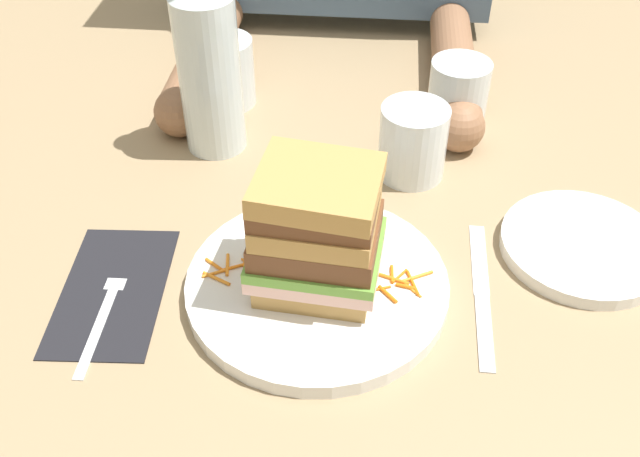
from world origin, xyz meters
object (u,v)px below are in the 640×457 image
at_px(empty_tumbler_1, 225,72).
at_px(side_plate, 583,246).
at_px(napkin_dark, 113,290).
at_px(fork, 106,304).
at_px(sandwich, 317,231).
at_px(water_bottle, 208,63).
at_px(empty_tumbler_0, 458,96).
at_px(main_plate, 317,285).
at_px(juice_glass, 413,145).
at_px(knife, 482,296).

height_order(empty_tumbler_1, side_plate, empty_tumbler_1).
height_order(napkin_dark, fork, fork).
xyz_separation_m(sandwich, napkin_dark, (-0.20, -0.02, -0.08)).
bearing_deg(water_bottle, empty_tumbler_1, 93.30).
relative_size(empty_tumbler_0, side_plate, 0.53).
height_order(empty_tumbler_0, side_plate, empty_tumbler_0).
relative_size(main_plate, side_plate, 1.51).
bearing_deg(water_bottle, napkin_dark, -101.15).
bearing_deg(empty_tumbler_0, fork, -134.68).
xyz_separation_m(main_plate, side_plate, (0.27, 0.08, -0.00)).
bearing_deg(empty_tumbler_1, fork, -96.68).
height_order(sandwich, empty_tumbler_1, sandwich).
bearing_deg(juice_glass, napkin_dark, -142.52).
relative_size(main_plate, empty_tumbler_0, 2.83).
distance_m(juice_glass, side_plate, 0.22).
bearing_deg(sandwich, empty_tumbler_0, 64.68).
distance_m(main_plate, fork, 0.21).
height_order(fork, juice_glass, juice_glass).
xyz_separation_m(napkin_dark, water_bottle, (0.05, 0.26, 0.11)).
height_order(main_plate, side_plate, main_plate).
relative_size(juice_glass, empty_tumbler_0, 0.97).
height_order(fork, empty_tumbler_1, empty_tumbler_1).
distance_m(empty_tumbler_1, side_plate, 0.50).
bearing_deg(knife, napkin_dark, -175.85).
bearing_deg(empty_tumbler_1, main_plate, -65.61).
distance_m(main_plate, napkin_dark, 0.20).
relative_size(water_bottle, empty_tumbler_1, 2.84).
bearing_deg(sandwich, empty_tumbler_1, 114.40).
height_order(water_bottle, side_plate, water_bottle).
height_order(juice_glass, empty_tumbler_0, empty_tumbler_0).
bearing_deg(side_plate, water_bottle, 159.34).
xyz_separation_m(fork, side_plate, (0.47, 0.13, 0.00)).
relative_size(fork, juice_glass, 1.88).
xyz_separation_m(main_plate, knife, (0.16, 0.01, -0.01)).
bearing_deg(knife, main_plate, -177.39).
xyz_separation_m(water_bottle, empty_tumbler_1, (-0.01, 0.10, -0.07)).
bearing_deg(knife, water_bottle, 143.03).
xyz_separation_m(juice_glass, empty_tumbler_0, (0.06, 0.11, 0.01)).
bearing_deg(knife, sandwich, -177.30).
bearing_deg(side_plate, fork, -165.18).
height_order(sandwich, empty_tumbler_0, sandwich).
bearing_deg(main_plate, knife, 2.61).
bearing_deg(knife, empty_tumbler_0, 92.74).
bearing_deg(juice_glass, side_plate, -34.11).
distance_m(knife, empty_tumbler_1, 0.47).
bearing_deg(fork, juice_glass, 40.17).
height_order(empty_tumbler_0, empty_tumbler_1, same).
relative_size(water_bottle, side_plate, 1.51).
height_order(fork, water_bottle, water_bottle).
bearing_deg(napkin_dark, main_plate, 5.39).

